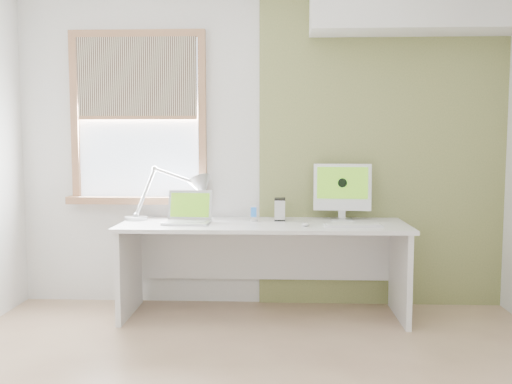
# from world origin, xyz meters

# --- Properties ---
(room) EXTENTS (4.04, 3.54, 2.64)m
(room) POSITION_xyz_m (0.00, 0.00, 1.30)
(room) COLOR tan
(room) RESTS_ON ground
(accent_wall) EXTENTS (2.00, 0.02, 2.60)m
(accent_wall) POSITION_xyz_m (1.00, 1.74, 1.30)
(accent_wall) COLOR olive
(accent_wall) RESTS_ON room
(soffit) EXTENTS (1.60, 0.40, 0.42)m
(soffit) POSITION_xyz_m (1.20, 1.57, 2.40)
(soffit) COLOR white
(soffit) RESTS_ON room
(window) EXTENTS (1.20, 0.14, 1.42)m
(window) POSITION_xyz_m (-1.00, 1.71, 1.54)
(window) COLOR #9F6C49
(window) RESTS_ON room
(desk) EXTENTS (2.20, 0.70, 0.73)m
(desk) POSITION_xyz_m (0.04, 1.44, 0.53)
(desk) COLOR silver
(desk) RESTS_ON room
(desk_lamp) EXTENTS (0.78, 0.38, 0.43)m
(desk_lamp) POSITION_xyz_m (-0.56, 1.61, 0.96)
(desk_lamp) COLOR silver
(desk_lamp) RESTS_ON desk
(laptop) EXTENTS (0.36, 0.30, 0.24)m
(laptop) POSITION_xyz_m (-0.54, 1.38, 0.79)
(laptop) COLOR silver
(laptop) RESTS_ON desk
(phone_dock) EXTENTS (0.08, 0.08, 0.13)m
(phone_dock) POSITION_xyz_m (-0.04, 1.48, 0.77)
(phone_dock) COLOR silver
(phone_dock) RESTS_ON desk
(external_drive) EXTENTS (0.09, 0.14, 0.18)m
(external_drive) POSITION_xyz_m (0.17, 1.54, 0.82)
(external_drive) COLOR silver
(external_drive) RESTS_ON desk
(imac) EXTENTS (0.46, 0.16, 0.45)m
(imac) POSITION_xyz_m (0.67, 1.60, 0.98)
(imac) COLOR silver
(imac) RESTS_ON desk
(keyboard) EXTENTS (0.43, 0.15, 0.02)m
(keyboard) POSITION_xyz_m (0.71, 1.23, 0.74)
(keyboard) COLOR white
(keyboard) RESTS_ON desk
(mouse) EXTENTS (0.08, 0.11, 0.03)m
(mouse) POSITION_xyz_m (0.36, 1.24, 0.74)
(mouse) COLOR white
(mouse) RESTS_ON desk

